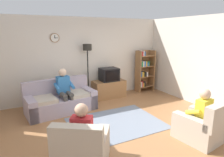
{
  "coord_description": "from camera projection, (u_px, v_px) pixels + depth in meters",
  "views": [
    {
      "loc": [
        -2.21,
        -3.66,
        2.22
      ],
      "look_at": [
        0.02,
        0.7,
        1.06
      ],
      "focal_mm": 31.53,
      "sensor_mm": 36.0,
      "label": 1
    }
  ],
  "objects": [
    {
      "name": "ground_plane",
      "position": [
        125.0,
        128.0,
        4.66
      ],
      "size": [
        12.0,
        12.0,
        0.0
      ],
      "primitive_type": "plane",
      "color": "#9E6B42"
    },
    {
      "name": "back_wall_assembly",
      "position": [
        85.0,
        58.0,
        6.65
      ],
      "size": [
        6.2,
        0.17,
        2.7
      ],
      "color": "silver",
      "rests_on": "ground_plane"
    },
    {
      "name": "right_wall",
      "position": [
        211.0,
        63.0,
        5.62
      ],
      "size": [
        0.12,
        5.8,
        2.7
      ],
      "primitive_type": "cube",
      "color": "silver",
      "rests_on": "ground_plane"
    },
    {
      "name": "couch",
      "position": [
        61.0,
        101.0,
        5.61
      ],
      "size": [
        1.99,
        1.1,
        0.9
      ],
      "color": "#A899A8",
      "rests_on": "ground_plane"
    },
    {
      "name": "tv_stand",
      "position": [
        109.0,
        89.0,
        6.85
      ],
      "size": [
        1.1,
        0.56,
        0.59
      ],
      "color": "olive",
      "rests_on": "ground_plane"
    },
    {
      "name": "tv",
      "position": [
        109.0,
        74.0,
        6.71
      ],
      "size": [
        0.6,
        0.49,
        0.44
      ],
      "color": "black",
      "rests_on": "tv_stand"
    },
    {
      "name": "bookshelf",
      "position": [
        144.0,
        70.0,
        7.46
      ],
      "size": [
        0.68,
        0.36,
        1.56
      ],
      "color": "olive",
      "rests_on": "ground_plane"
    },
    {
      "name": "floor_lamp",
      "position": [
        88.0,
        57.0,
        6.35
      ],
      "size": [
        0.28,
        0.28,
        1.85
      ],
      "color": "black",
      "rests_on": "ground_plane"
    },
    {
      "name": "armchair_near_window",
      "position": [
        83.0,
        150.0,
        3.29
      ],
      "size": [
        1.15,
        1.17,
        0.9
      ],
      "color": "#BCAD99",
      "rests_on": "ground_plane"
    },
    {
      "name": "armchair_near_bookshelf",
      "position": [
        201.0,
        127.0,
        4.1
      ],
      "size": [
        0.91,
        0.98,
        0.9
      ],
      "color": "#BCAD99",
      "rests_on": "ground_plane"
    },
    {
      "name": "area_rug",
      "position": [
        116.0,
        123.0,
        4.92
      ],
      "size": [
        2.2,
        1.7,
        0.01
      ],
      "primitive_type": "cube",
      "color": "slate",
      "rests_on": "ground_plane"
    },
    {
      "name": "person_on_couch",
      "position": [
        65.0,
        88.0,
        5.47
      ],
      "size": [
        0.55,
        0.57,
        1.24
      ],
      "color": "#3372B2",
      "rests_on": "ground_plane"
    },
    {
      "name": "person_in_left_armchair",
      "position": [
        83.0,
        131.0,
        3.3
      ],
      "size": [
        0.61,
        0.64,
        1.12
      ],
      "color": "red",
      "rests_on": "ground_plane"
    },
    {
      "name": "person_in_right_armchair",
      "position": [
        199.0,
        111.0,
        4.1
      ],
      "size": [
        0.55,
        0.57,
        1.12
      ],
      "color": "yellow",
      "rests_on": "ground_plane"
    }
  ]
}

